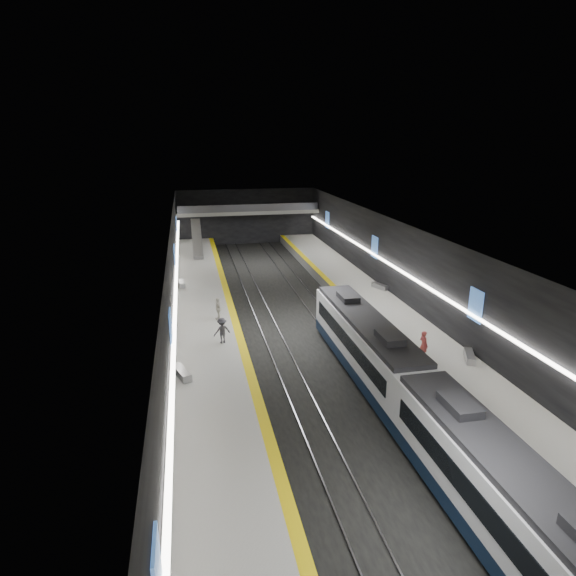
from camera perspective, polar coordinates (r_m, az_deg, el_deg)
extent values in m
plane|color=black|center=(39.13, 1.73, -5.42)|extent=(70.00, 70.00, 0.00)
cube|color=beige|center=(36.75, 1.85, 6.13)|extent=(20.00, 70.00, 0.04)
cube|color=black|center=(36.78, -13.53, -0.80)|extent=(0.04, 70.00, 8.00)
cube|color=black|center=(41.20, 15.43, 1.03)|extent=(0.04, 70.00, 8.00)
cube|color=black|center=(71.41, -4.93, 8.42)|extent=(20.00, 0.04, 8.00)
cube|color=slate|center=(37.99, -9.37, -5.58)|extent=(5.00, 70.00, 1.00)
cube|color=#AEAEA9|center=(37.80, -9.41, -4.87)|extent=(5.00, 70.00, 0.02)
cube|color=yellow|center=(37.92, -6.08, -4.63)|extent=(0.60, 70.00, 0.02)
cube|color=slate|center=(41.25, 11.94, -3.83)|extent=(5.00, 70.00, 1.00)
cube|color=#AEAEA9|center=(41.07, 11.98, -3.17)|extent=(5.00, 70.00, 0.02)
cube|color=yellow|center=(40.26, 9.11, -3.41)|extent=(0.60, 70.00, 0.02)
cube|color=gray|center=(38.53, -2.95, -5.73)|extent=(0.08, 70.00, 0.12)
cube|color=gray|center=(38.76, -0.84, -5.56)|extent=(0.08, 70.00, 0.12)
cube|color=gray|center=(39.54, 4.25, -5.12)|extent=(0.08, 70.00, 0.12)
cube|color=gray|center=(39.94, 6.25, -4.94)|extent=(0.08, 70.00, 0.12)
cube|color=#0D1C33|center=(22.25, 24.15, -25.05)|extent=(2.65, 15.00, 0.80)
cube|color=white|center=(21.21, 24.74, -21.72)|extent=(2.65, 15.00, 2.50)
cube|color=black|center=(20.39, 25.27, -18.63)|extent=(2.44, 14.25, 0.30)
cube|color=black|center=(21.18, 24.76, -21.61)|extent=(2.69, 13.20, 1.00)
cube|color=#0D1C33|center=(33.17, 9.02, -8.65)|extent=(2.65, 15.00, 0.80)
cube|color=white|center=(32.48, 9.16, -6.04)|extent=(2.65, 15.00, 2.50)
cube|color=black|center=(31.95, 9.28, -3.74)|extent=(2.44, 14.25, 0.30)
cube|color=black|center=(32.46, 9.16, -5.96)|extent=(2.69, 13.20, 1.00)
cube|color=black|center=(26.39, 15.06, -12.44)|extent=(1.85, 0.05, 1.20)
cube|color=#3E6DBB|center=(29.09, -13.71, -4.72)|extent=(0.10, 1.50, 2.20)
cube|color=#3E6DBB|center=(46.27, -13.27, 3.62)|extent=(0.10, 1.50, 2.20)
cube|color=#3E6DBB|center=(62.93, -13.07, 7.25)|extent=(0.10, 1.50, 2.20)
cube|color=#3E6DBB|center=(34.46, 21.35, -1.92)|extent=(0.10, 1.50, 2.20)
cube|color=#3E6DBB|center=(49.83, 10.22, 4.79)|extent=(0.10, 1.50, 2.20)
cube|color=#3E6DBB|center=(65.58, 4.67, 8.05)|extent=(0.10, 1.50, 2.20)
cube|color=white|center=(36.84, -13.20, -1.07)|extent=(0.25, 68.60, 0.12)
cube|color=white|center=(41.16, 15.16, 0.75)|extent=(0.25, 68.60, 0.12)
cube|color=gray|center=(69.29, -4.74, 8.98)|extent=(20.00, 3.00, 0.50)
cube|color=#47474C|center=(67.76, -4.60, 9.43)|extent=(19.60, 0.08, 1.00)
cube|color=#99999E|center=(62.24, -10.75, 5.79)|extent=(1.20, 7.50, 3.92)
cube|color=#99999E|center=(30.98, -12.46, -9.82)|extent=(1.23, 2.10, 0.50)
cube|color=#99999E|center=(49.07, -12.48, 0.52)|extent=(0.71, 2.01, 0.48)
cube|color=#99999E|center=(34.61, 20.70, -7.59)|extent=(1.30, 2.00, 0.48)
cube|color=#99999E|center=(47.86, 10.86, 0.17)|extent=(1.20, 1.94, 0.46)
imported|color=#C74A4D|center=(33.45, 15.76, -6.55)|extent=(0.62, 0.81, 1.98)
imported|color=beige|center=(39.37, -8.30, -2.45)|extent=(0.66, 1.15, 1.85)
imported|color=#3F3D45|center=(34.93, -7.82, -5.04)|extent=(1.39, 1.05, 1.90)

